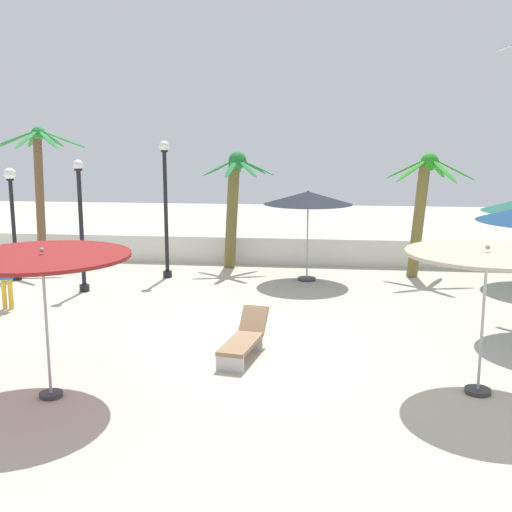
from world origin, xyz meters
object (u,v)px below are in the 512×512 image
object	(u,v)px
lamp_post_0	(13,213)
lounge_chair_0	(244,338)
patio_umbrella_2	(42,261)
palm_tree_0	(423,200)
patio_umbrella_1	(308,199)
patio_umbrella_3	(487,260)
palm_tree_1	(234,195)
lamp_post_1	(166,202)
guest_0	(6,273)
lamp_post_2	(81,223)
palm_tree_2	(40,175)

from	to	relation	value
lamp_post_0	lounge_chair_0	size ratio (longest dim) A/B	1.76
patio_umbrella_2	lamp_post_0	distance (m)	9.69
lamp_post_0	lounge_chair_0	xyz separation A→B (m)	(7.90, -6.00, -1.71)
palm_tree_0	lounge_chair_0	size ratio (longest dim) A/B	1.99
patio_umbrella_1	patio_umbrella_3	xyz separation A→B (m)	(3.27, -8.34, -0.16)
palm_tree_1	lamp_post_1	distance (m)	2.55
guest_0	patio_umbrella_2	bearing A→B (deg)	-55.96
lamp_post_0	lamp_post_2	world-z (taller)	lamp_post_2
patio_umbrella_3	lamp_post_2	size ratio (longest dim) A/B	0.72
patio_umbrella_2	lamp_post_2	bearing A→B (deg)	107.44
patio_umbrella_2	palm_tree_1	world-z (taller)	palm_tree_1
patio_umbrella_2	lamp_post_0	bearing A→B (deg)	120.29
lamp_post_0	lamp_post_1	size ratio (longest dim) A/B	0.81
patio_umbrella_1	lounge_chair_0	distance (m)	7.37
patio_umbrella_3	palm_tree_2	distance (m)	15.53
lamp_post_0	lamp_post_1	world-z (taller)	lamp_post_1
patio_umbrella_1	guest_0	xyz separation A→B (m)	(-7.51, -4.17, -1.57)
patio_umbrella_2	patio_umbrella_3	size ratio (longest dim) A/B	1.07
lamp_post_1	guest_0	size ratio (longest dim) A/B	2.69
lamp_post_0	palm_tree_2	bearing A→B (deg)	92.38
palm_tree_0	guest_0	xyz separation A→B (m)	(-11.01, -5.07, -1.50)
guest_0	lamp_post_1	bearing A→B (deg)	52.48
lamp_post_2	lounge_chair_0	size ratio (longest dim) A/B	1.91
lamp_post_1	lamp_post_2	xyz separation A→B (m)	(-1.90, -2.06, -0.40)
patio_umbrella_2	palm_tree_2	distance (m)	11.66
lounge_chair_0	guest_0	bearing A→B (deg)	156.60
palm_tree_1	palm_tree_2	world-z (taller)	palm_tree_2
patio_umbrella_2	lamp_post_2	size ratio (longest dim) A/B	0.77
lamp_post_1	guest_0	bearing A→B (deg)	-127.52
palm_tree_0	lamp_post_1	size ratio (longest dim) A/B	0.92
patio_umbrella_2	lamp_post_1	size ratio (longest dim) A/B	0.68
patio_umbrella_3	lamp_post_2	world-z (taller)	lamp_post_2
palm_tree_1	guest_0	distance (m)	7.82
patio_umbrella_1	palm_tree_1	world-z (taller)	palm_tree_1
patio_umbrella_3	lamp_post_0	xyz separation A→B (m)	(-12.17, 7.35, -0.26)
lounge_chair_0	lamp_post_0	bearing A→B (deg)	142.78
guest_0	palm_tree_2	bearing A→B (deg)	105.46
patio_umbrella_3	palm_tree_1	xyz separation A→B (m)	(-5.77, 9.99, 0.10)
patio_umbrella_1	lamp_post_0	bearing A→B (deg)	-173.68
patio_umbrella_1	lamp_post_2	size ratio (longest dim) A/B	0.75
palm_tree_1	lamp_post_1	bearing A→B (deg)	-137.29
patio_umbrella_2	guest_0	world-z (taller)	patio_umbrella_2
palm_tree_0	lamp_post_0	bearing A→B (deg)	-171.35
patio_umbrella_3	palm_tree_0	size ratio (longest dim) A/B	0.69
patio_umbrella_1	palm_tree_0	size ratio (longest dim) A/B	0.72
lamp_post_0	patio_umbrella_1	bearing A→B (deg)	6.32
patio_umbrella_3	palm_tree_2	bearing A→B (deg)	142.21
palm_tree_1	lounge_chair_0	size ratio (longest dim) A/B	1.99
palm_tree_0	lamp_post_0	distance (m)	12.55
patio_umbrella_2	lounge_chair_0	size ratio (longest dim) A/B	1.48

